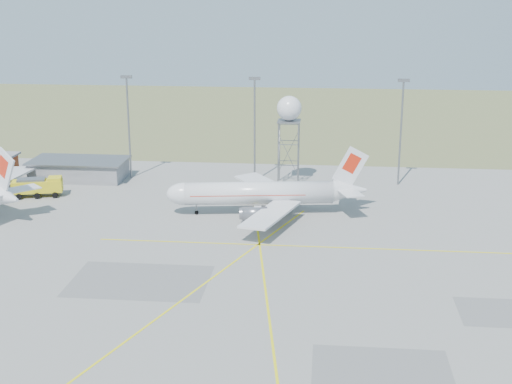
# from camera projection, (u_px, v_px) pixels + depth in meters

# --- Properties ---
(ground) EXTENTS (400.00, 400.00, 0.00)m
(ground) POSITION_uv_depth(u_px,v_px,m) (285.00, 343.00, 77.07)
(ground) COLOR gray
(ground) RESTS_ON ground
(grass_strip) EXTENTS (400.00, 120.00, 0.03)m
(grass_strip) POSITION_uv_depth(u_px,v_px,m) (313.00, 116.00, 210.84)
(grass_strip) COLOR #5E6E3C
(grass_strip) RESTS_ON ground
(building_grey) EXTENTS (19.00, 10.00, 3.90)m
(building_grey) POSITION_uv_depth(u_px,v_px,m) (79.00, 169.00, 141.94)
(building_grey) COLOR gray
(building_grey) RESTS_ON ground
(mast_a) EXTENTS (2.20, 0.50, 20.50)m
(mast_a) POSITION_uv_depth(u_px,v_px,m) (128.00, 118.00, 140.09)
(mast_a) COLOR slate
(mast_a) RESTS_ON ground
(mast_b) EXTENTS (2.20, 0.50, 20.50)m
(mast_b) POSITION_uv_depth(u_px,v_px,m) (255.00, 121.00, 137.72)
(mast_b) COLOR slate
(mast_b) RESTS_ON ground
(mast_c) EXTENTS (2.20, 0.50, 20.50)m
(mast_c) POSITION_uv_depth(u_px,v_px,m) (401.00, 123.00, 135.06)
(mast_c) COLOR slate
(mast_c) RESTS_ON ground
(airliner_main) EXTENTS (33.96, 32.74, 11.57)m
(airliner_main) POSITION_uv_depth(u_px,v_px,m) (262.00, 193.00, 119.87)
(airliner_main) COLOR silver
(airliner_main) RESTS_ON ground
(radar_tower) EXTENTS (4.74, 4.74, 17.14)m
(radar_tower) POSITION_uv_depth(u_px,v_px,m) (289.00, 135.00, 136.67)
(radar_tower) COLOR slate
(radar_tower) RESTS_ON ground
(fire_truck) EXTENTS (9.34, 5.36, 3.55)m
(fire_truck) POSITION_uv_depth(u_px,v_px,m) (39.00, 187.00, 130.16)
(fire_truck) COLOR gold
(fire_truck) RESTS_ON ground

